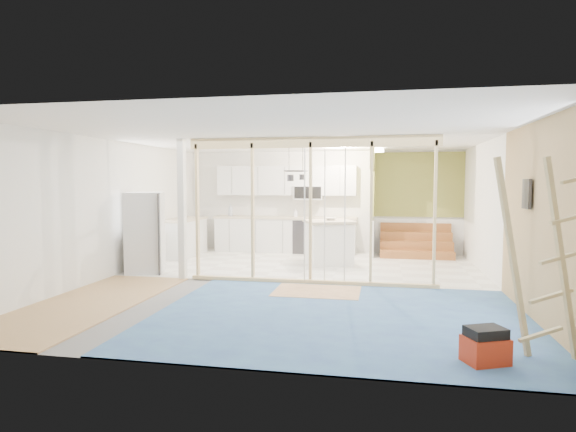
% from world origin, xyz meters
% --- Properties ---
extents(room, '(7.01, 8.01, 2.61)m').
position_xyz_m(room, '(0.00, 0.00, 1.30)').
color(room, slate).
rests_on(room, ground).
extents(floor_overlays, '(7.00, 8.00, 0.03)m').
position_xyz_m(floor_overlays, '(0.07, 0.06, 0.01)').
color(floor_overlays, white).
rests_on(floor_overlays, room).
extents(stud_frame, '(4.66, 0.14, 2.60)m').
position_xyz_m(stud_frame, '(-0.24, -0.00, 1.59)').
color(stud_frame, '#E1BB89').
rests_on(stud_frame, room).
extents(base_cabinets, '(4.45, 2.24, 0.93)m').
position_xyz_m(base_cabinets, '(-1.61, 3.36, 0.47)').
color(base_cabinets, silver).
rests_on(base_cabinets, room).
extents(upper_cabinets, '(3.60, 0.41, 0.85)m').
position_xyz_m(upper_cabinets, '(-0.84, 3.82, 1.82)').
color(upper_cabinets, silver).
rests_on(upper_cabinets, room).
extents(green_partition, '(2.25, 1.51, 2.60)m').
position_xyz_m(green_partition, '(2.04, 3.66, 0.94)').
color(green_partition, olive).
rests_on(green_partition, room).
extents(pot_rack, '(0.52, 0.52, 0.72)m').
position_xyz_m(pot_rack, '(-0.31, 1.89, 2.00)').
color(pot_rack, black).
rests_on(pot_rack, room).
extents(sheathing_panel, '(0.02, 4.00, 2.60)m').
position_xyz_m(sheathing_panel, '(3.48, -2.00, 1.30)').
color(sheathing_panel, tan).
rests_on(sheathing_panel, room).
extents(electrical_panel, '(0.04, 0.30, 0.40)m').
position_xyz_m(electrical_panel, '(3.43, -1.40, 1.65)').
color(electrical_panel, '#333337').
rests_on(electrical_panel, room).
extents(ceiling_light, '(0.32, 0.32, 0.08)m').
position_xyz_m(ceiling_light, '(1.40, 3.00, 2.54)').
color(ceiling_light, '#FFEABF').
rests_on(ceiling_light, room).
extents(fridge, '(0.88, 0.85, 1.61)m').
position_xyz_m(fridge, '(-3.08, 0.45, 0.81)').
color(fridge, silver).
rests_on(fridge, room).
extents(island, '(1.28, 1.28, 0.97)m').
position_xyz_m(island, '(0.40, 2.14, 0.48)').
color(island, white).
rests_on(island, room).
extents(bowl, '(0.32, 0.32, 0.06)m').
position_xyz_m(bowl, '(0.43, 2.19, 1.00)').
color(bowl, silver).
rests_on(bowl, island).
extents(soap_bottle_a, '(0.16, 0.16, 0.33)m').
position_xyz_m(soap_bottle_a, '(-2.35, 3.66, 1.10)').
color(soap_bottle_a, '#ABB2BF').
rests_on(soap_bottle_a, base_cabinets).
extents(soap_bottle_b, '(0.11, 0.11, 0.20)m').
position_xyz_m(soap_bottle_b, '(-0.63, 3.74, 1.03)').
color(soap_bottle_b, white).
rests_on(soap_bottle_b, base_cabinets).
extents(toolbox, '(0.49, 0.44, 0.38)m').
position_xyz_m(toolbox, '(2.55, -3.40, 0.18)').
color(toolbox, '#A3260F').
rests_on(toolbox, room).
extents(ladder, '(1.08, 0.24, 2.04)m').
position_xyz_m(ladder, '(3.11, -3.20, 1.05)').
color(ladder, tan).
rests_on(ladder, room).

